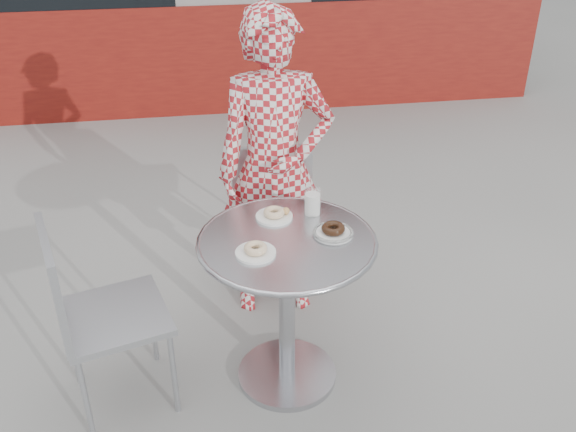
{
  "coord_description": "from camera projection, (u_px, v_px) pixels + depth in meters",
  "views": [
    {
      "loc": [
        -0.33,
        -2.21,
        2.21
      ],
      "look_at": [
        0.04,
        0.12,
        0.85
      ],
      "focal_mm": 40.0,
      "sensor_mm": 36.0,
      "label": 1
    }
  ],
  "objects": [
    {
      "name": "plate_near",
      "position": [
        256.0,
        251.0,
        2.59
      ],
      "size": [
        0.17,
        0.17,
        0.04
      ],
      "rotation": [
        0.0,
        0.0,
        -0.16
      ],
      "color": "white",
      "rests_on": "bistro_table"
    },
    {
      "name": "plate_far",
      "position": [
        275.0,
        214.0,
        2.85
      ],
      "size": [
        0.16,
        0.16,
        0.04
      ],
      "rotation": [
        0.0,
        0.0,
        -0.3
      ],
      "color": "white",
      "rests_on": "bistro_table"
    },
    {
      "name": "chair_far",
      "position": [
        269.0,
        231.0,
        3.72
      ],
      "size": [
        0.43,
        0.43,
        0.89
      ],
      "rotation": [
        0.0,
        0.0,
        3.13
      ],
      "color": "#ABAEB3",
      "rests_on": "ground"
    },
    {
      "name": "seated_person",
      "position": [
        275.0,
        169.0,
        3.21
      ],
      "size": [
        0.6,
        0.4,
        1.61
      ],
      "primitive_type": "imported",
      "rotation": [
        0.0,
        0.0,
        -0.02
      ],
      "color": "#A3191F",
      "rests_on": "ground"
    },
    {
      "name": "ground",
      "position": [
        284.0,
        383.0,
        3.04
      ],
      "size": [
        60.0,
        60.0,
        0.0
      ],
      "primitive_type": "plane",
      "color": "#979490",
      "rests_on": "ground"
    },
    {
      "name": "chair_left",
      "position": [
        117.0,
        350.0,
        2.83
      ],
      "size": [
        0.54,
        0.54,
        0.92
      ],
      "rotation": [
        0.0,
        0.0,
        1.85
      ],
      "color": "#ABAEB3",
      "rests_on": "ground"
    },
    {
      "name": "milk_cup",
      "position": [
        312.0,
        203.0,
        2.86
      ],
      "size": [
        0.08,
        0.08,
        0.12
      ],
      "rotation": [
        0.0,
        0.0,
        -0.32
      ],
      "color": "white",
      "rests_on": "bistro_table"
    },
    {
      "name": "plate_checker",
      "position": [
        333.0,
        231.0,
        2.72
      ],
      "size": [
        0.17,
        0.17,
        0.05
      ],
      "rotation": [
        0.0,
        0.0,
        0.33
      ],
      "color": "white",
      "rests_on": "bistro_table"
    },
    {
      "name": "bistro_table",
      "position": [
        287.0,
        276.0,
        2.79
      ],
      "size": [
        0.77,
        0.77,
        0.78
      ],
      "rotation": [
        0.0,
        0.0,
        0.21
      ],
      "color": "silver",
      "rests_on": "ground"
    }
  ]
}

